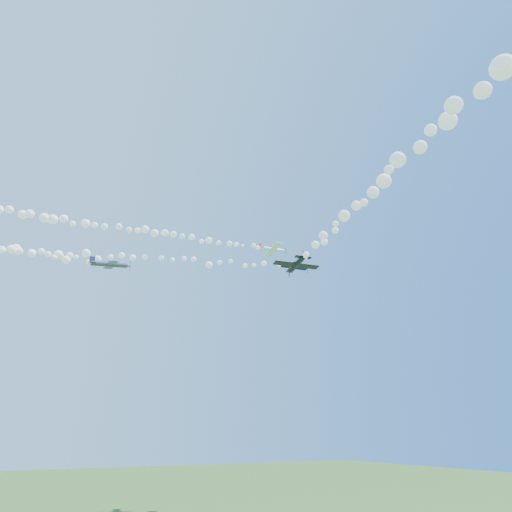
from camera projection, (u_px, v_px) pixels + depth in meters
name	position (u px, v px, depth m)	size (l,w,h in m)	color
plane_white	(273.00, 249.00, 95.43)	(6.60, 6.99, 1.95)	white
smoke_trail_white	(107.00, 226.00, 83.94)	(66.37, 10.48, 2.84)	white
plane_navy	(293.00, 267.00, 91.33)	(6.98, 7.37, 2.67)	#0D143D
smoke_trail_navy	(109.00, 257.00, 85.49)	(68.16, 23.97, 2.77)	white
plane_grey	(110.00, 264.00, 76.65)	(7.40, 7.54, 2.18)	#3B4257
plane_black	(296.00, 264.00, 68.18)	(7.52, 7.09, 2.16)	black
smoke_trail_black	(469.00, 95.00, 33.88)	(16.90, 71.36, 2.89)	white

